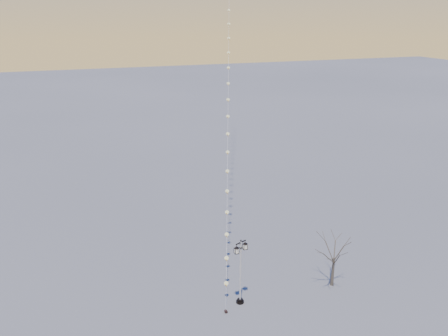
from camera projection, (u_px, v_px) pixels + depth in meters
name	position (u px, v px, depth m)	size (l,w,h in m)	color
ground	(239.00, 310.00, 31.17)	(300.00, 300.00, 0.00)	#5F6060
street_lamp	(241.00, 269.00, 31.07)	(1.19, 0.77, 4.97)	black
bare_tree	(335.00, 251.00, 33.11)	(2.53, 2.53, 4.20)	#494132
kite_train	(229.00, 37.00, 45.17)	(15.31, 39.96, 34.45)	black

